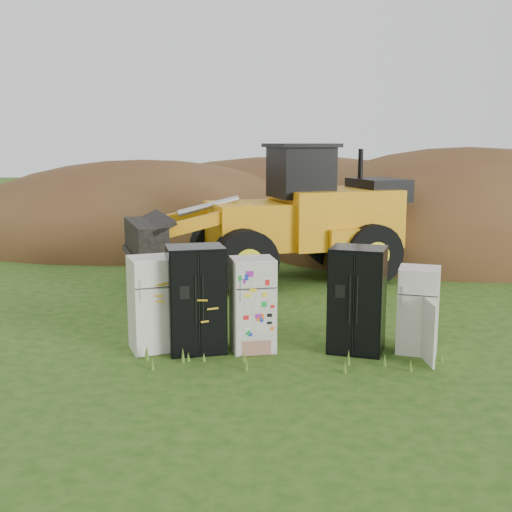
{
  "coord_description": "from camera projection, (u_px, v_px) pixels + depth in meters",
  "views": [
    {
      "loc": [
        -0.28,
        -11.51,
        3.83
      ],
      "look_at": [
        -0.57,
        2.0,
        1.44
      ],
      "focal_mm": 45.0,
      "sensor_mm": 36.0,
      "label": 1
    }
  ],
  "objects": [
    {
      "name": "wheel_loader",
      "position": [
        268.0,
        213.0,
        17.73
      ],
      "size": [
        8.5,
        5.67,
        3.81
      ],
      "primitive_type": null,
      "rotation": [
        0.0,
        0.0,
        0.34
      ],
      "color": "orange",
      "rests_on": "ground"
    },
    {
      "name": "dirt_mound_right",
      "position": [
        463.0,
        251.0,
        22.91
      ],
      "size": [
        14.51,
        10.64,
        7.38
      ],
      "primitive_type": "ellipsoid",
      "color": "#482917",
      "rests_on": "ground"
    },
    {
      "name": "fridge_leftmost",
      "position": [
        152.0,
        304.0,
        11.9
      ],
      "size": [
        1.0,
        0.99,
        1.76
      ],
      "primitive_type": null,
      "rotation": [
        0.0,
        0.0,
        0.39
      ],
      "color": "silver",
      "rests_on": "ground"
    },
    {
      "name": "fridge_sticker",
      "position": [
        253.0,
        304.0,
        11.89
      ],
      "size": [
        0.91,
        0.87,
        1.75
      ],
      "primitive_type": null,
      "rotation": [
        0.0,
        0.0,
        0.21
      ],
      "color": "silver",
      "rests_on": "ground"
    },
    {
      "name": "dirt_mound_back",
      "position": [
        296.0,
        228.0,
        29.15
      ],
      "size": [
        20.32,
        13.55,
        6.48
      ],
      "primitive_type": "ellipsoid",
      "color": "#482917",
      "rests_on": "ground"
    },
    {
      "name": "fridge_black_right",
      "position": [
        357.0,
        300.0,
        11.82
      ],
      "size": [
        1.17,
        1.06,
        1.96
      ],
      "primitive_type": null,
      "rotation": [
        0.0,
        0.0,
        -0.29
      ],
      "color": "black",
      "rests_on": "ground"
    },
    {
      "name": "fridge_black_side",
      "position": [
        196.0,
        299.0,
        11.83
      ],
      "size": [
        1.2,
        1.04,
        1.97
      ],
      "primitive_type": null,
      "rotation": [
        0.0,
        0.0,
        0.25
      ],
      "color": "black",
      "rests_on": "ground"
    },
    {
      "name": "ground",
      "position": [
        284.0,
        350.0,
        11.99
      ],
      "size": [
        120.0,
        120.0,
        0.0
      ],
      "primitive_type": "plane",
      "color": "#204813",
      "rests_on": "ground"
    },
    {
      "name": "dirt_mound_left",
      "position": [
        145.0,
        239.0,
        25.96
      ],
      "size": [
        15.67,
        11.76,
        6.34
      ],
      "primitive_type": "ellipsoid",
      "color": "#482917",
      "rests_on": "ground"
    },
    {
      "name": "fridge_open_door",
      "position": [
        418.0,
        310.0,
        11.8
      ],
      "size": [
        0.88,
        0.84,
        1.6
      ],
      "primitive_type": null,
      "rotation": [
        0.0,
        0.0,
        -0.28
      ],
      "color": "silver",
      "rests_on": "ground"
    }
  ]
}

